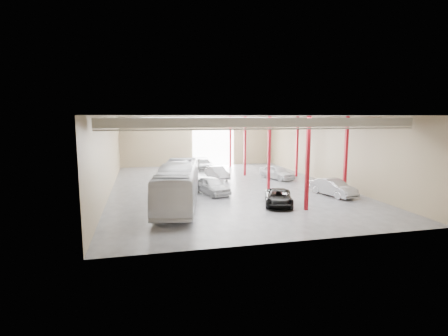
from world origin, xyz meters
name	(u,v)px	position (x,y,z in m)	size (l,w,h in m)	color
depot_shell	(226,137)	(0.13, 0.48, 4.98)	(22.12, 32.12, 7.06)	#4A4A4F
coach_bus	(178,184)	(-5.35, -6.30, 1.65)	(2.78, 11.86, 3.30)	silver
black_sedan	(279,197)	(2.33, -8.19, 0.62)	(2.07, 4.49, 1.25)	black
car_row_a	(212,185)	(-2.00, -2.99, 0.78)	(1.84, 4.57, 1.56)	silver
car_row_b	(217,173)	(0.12, 4.50, 0.69)	(1.46, 4.19, 1.38)	#A6A5AA
car_row_c	(204,164)	(-0.08, 11.92, 0.69)	(1.94, 4.78, 1.39)	gray
car_right_near	(333,187)	(8.30, -6.18, 0.75)	(1.59, 4.55, 1.50)	#9D9EA2
car_right_far	(277,172)	(6.63, 2.88, 0.79)	(1.86, 4.61, 1.57)	silver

